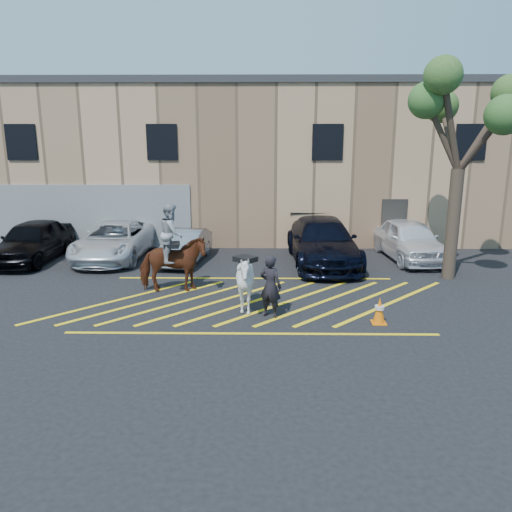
{
  "coord_description": "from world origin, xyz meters",
  "views": [
    {
      "loc": [
        0.29,
        -14.61,
        4.91
      ],
      "look_at": [
        0.08,
        0.2,
        1.3
      ],
      "focal_mm": 35.0,
      "sensor_mm": 36.0,
      "label": 1
    }
  ],
  "objects_px": {
    "handler": "(271,286)",
    "mounted_bay": "(172,257)",
    "car_black_suv": "(33,241)",
    "car_white_suv": "(409,240)",
    "car_blue_suv": "(322,242)",
    "tree": "(463,110)",
    "car_white_pickup": "(114,241)",
    "saddled_white": "(245,282)",
    "car_silver_sedan": "(185,246)",
    "traffic_cone": "(379,310)"
  },
  "relations": [
    {
      "from": "handler",
      "to": "car_white_pickup",
      "type": "bearing_deg",
      "value": -18.72
    },
    {
      "from": "car_silver_sedan",
      "to": "traffic_cone",
      "type": "distance_m",
      "value": 9.02
    },
    {
      "from": "car_white_pickup",
      "to": "car_silver_sedan",
      "type": "xyz_separation_m",
      "value": [
        2.95,
        -0.51,
        -0.11
      ]
    },
    {
      "from": "handler",
      "to": "tree",
      "type": "distance_m",
      "value": 8.84
    },
    {
      "from": "car_black_suv",
      "to": "mounted_bay",
      "type": "height_order",
      "value": "mounted_bay"
    },
    {
      "from": "car_black_suv",
      "to": "handler",
      "type": "xyz_separation_m",
      "value": [
        9.37,
        -6.18,
        0.06
      ]
    },
    {
      "from": "car_white_suv",
      "to": "mounted_bay",
      "type": "xyz_separation_m",
      "value": [
        -8.76,
        -4.47,
        0.34
      ]
    },
    {
      "from": "tree",
      "to": "saddled_white",
      "type": "bearing_deg",
      "value": -153.4
    },
    {
      "from": "car_black_suv",
      "to": "car_white_pickup",
      "type": "bearing_deg",
      "value": 8.96
    },
    {
      "from": "car_white_suv",
      "to": "mounted_bay",
      "type": "bearing_deg",
      "value": -158.01
    },
    {
      "from": "mounted_bay",
      "to": "saddled_white",
      "type": "bearing_deg",
      "value": -37.1
    },
    {
      "from": "car_black_suv",
      "to": "traffic_cone",
      "type": "relative_size",
      "value": 6.52
    },
    {
      "from": "car_silver_sedan",
      "to": "mounted_bay",
      "type": "xyz_separation_m",
      "value": [
        0.2,
        -3.89,
        0.52
      ]
    },
    {
      "from": "car_white_pickup",
      "to": "traffic_cone",
      "type": "distance_m",
      "value": 11.55
    },
    {
      "from": "saddled_white",
      "to": "tree",
      "type": "xyz_separation_m",
      "value": [
        7.0,
        3.51,
        4.82
      ]
    },
    {
      "from": "car_silver_sedan",
      "to": "tree",
      "type": "relative_size",
      "value": 0.52
    },
    {
      "from": "handler",
      "to": "traffic_cone",
      "type": "relative_size",
      "value": 2.39
    },
    {
      "from": "car_white_suv",
      "to": "saddled_white",
      "type": "bearing_deg",
      "value": -140.59
    },
    {
      "from": "car_blue_suv",
      "to": "mounted_bay",
      "type": "bearing_deg",
      "value": -146.47
    },
    {
      "from": "car_black_suv",
      "to": "car_white_suv",
      "type": "relative_size",
      "value": 1.01
    },
    {
      "from": "mounted_bay",
      "to": "tree",
      "type": "bearing_deg",
      "value": 10.34
    },
    {
      "from": "tree",
      "to": "traffic_cone",
      "type": "bearing_deg",
      "value": -127.81
    },
    {
      "from": "car_silver_sedan",
      "to": "saddled_white",
      "type": "bearing_deg",
      "value": -58.45
    },
    {
      "from": "car_silver_sedan",
      "to": "car_black_suv",
      "type": "bearing_deg",
      "value": -173.72
    },
    {
      "from": "tree",
      "to": "car_white_pickup",
      "type": "bearing_deg",
      "value": 167.86
    },
    {
      "from": "handler",
      "to": "mounted_bay",
      "type": "distance_m",
      "value": 3.79
    },
    {
      "from": "car_blue_suv",
      "to": "tree",
      "type": "distance_m",
      "value": 6.72
    },
    {
      "from": "car_silver_sedan",
      "to": "mounted_bay",
      "type": "bearing_deg",
      "value": -79.83
    },
    {
      "from": "mounted_bay",
      "to": "saddled_white",
      "type": "xyz_separation_m",
      "value": [
        2.37,
        -1.8,
        -0.27
      ]
    },
    {
      "from": "car_black_suv",
      "to": "saddled_white",
      "type": "distance_m",
      "value": 10.42
    },
    {
      "from": "car_white_pickup",
      "to": "saddled_white",
      "type": "xyz_separation_m",
      "value": [
        5.53,
        -6.2,
        0.14
      ]
    },
    {
      "from": "car_white_pickup",
      "to": "tree",
      "type": "xyz_separation_m",
      "value": [
        12.52,
        -2.69,
        4.95
      ]
    },
    {
      "from": "car_blue_suv",
      "to": "handler",
      "type": "xyz_separation_m",
      "value": [
        -2.11,
        -5.96,
        0.01
      ]
    },
    {
      "from": "car_silver_sedan",
      "to": "handler",
      "type": "xyz_separation_m",
      "value": [
        3.28,
        -6.09,
        0.25
      ]
    },
    {
      "from": "car_silver_sedan",
      "to": "mounted_bay",
      "type": "height_order",
      "value": "mounted_bay"
    },
    {
      "from": "car_white_suv",
      "to": "handler",
      "type": "bearing_deg",
      "value": -135.5
    },
    {
      "from": "car_blue_suv",
      "to": "traffic_cone",
      "type": "bearing_deg",
      "value": -85.46
    },
    {
      "from": "car_black_suv",
      "to": "car_white_suv",
      "type": "height_order",
      "value": "car_black_suv"
    },
    {
      "from": "saddled_white",
      "to": "tree",
      "type": "distance_m",
      "value": 9.19
    },
    {
      "from": "handler",
      "to": "tree",
      "type": "xyz_separation_m",
      "value": [
        6.3,
        3.9,
        4.82
      ]
    },
    {
      "from": "mounted_bay",
      "to": "tree",
      "type": "distance_m",
      "value": 10.56
    },
    {
      "from": "mounted_bay",
      "to": "traffic_cone",
      "type": "height_order",
      "value": "mounted_bay"
    },
    {
      "from": "car_white_pickup",
      "to": "car_silver_sedan",
      "type": "height_order",
      "value": "car_white_pickup"
    },
    {
      "from": "handler",
      "to": "mounted_bay",
      "type": "bearing_deg",
      "value": -7.54
    },
    {
      "from": "tree",
      "to": "car_blue_suv",
      "type": "bearing_deg",
      "value": 153.88
    },
    {
      "from": "car_black_suv",
      "to": "car_blue_suv",
      "type": "bearing_deg",
      "value": 0.31
    },
    {
      "from": "car_blue_suv",
      "to": "car_white_suv",
      "type": "height_order",
      "value": "car_blue_suv"
    },
    {
      "from": "car_black_suv",
      "to": "car_silver_sedan",
      "type": "xyz_separation_m",
      "value": [
        6.09,
        -0.1,
        -0.19
      ]
    },
    {
      "from": "traffic_cone",
      "to": "tree",
      "type": "bearing_deg",
      "value": 52.19
    },
    {
      "from": "car_black_suv",
      "to": "handler",
      "type": "relative_size",
      "value": 2.73
    }
  ]
}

